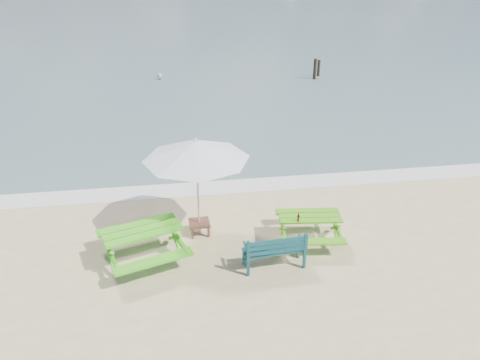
{
  "coord_description": "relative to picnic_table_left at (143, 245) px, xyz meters",
  "views": [
    {
      "loc": [
        -1.4,
        -7.74,
        6.35
      ],
      "look_at": [
        0.2,
        3.0,
        1.0
      ],
      "focal_mm": 35.0,
      "sensor_mm": 36.0,
      "label": 1
    }
  ],
  "objects": [
    {
      "name": "picnic_table_left",
      "position": [
        0.0,
        0.0,
        0.0
      ],
      "size": [
        2.23,
        2.35,
        0.82
      ],
      "color": "#40A919",
      "rests_on": "ground"
    },
    {
      "name": "park_bench",
      "position": [
        2.86,
        -0.68,
        -0.13
      ],
      "size": [
        1.4,
        0.56,
        0.85
      ],
      "color": "#0F3A41",
      "rests_on": "ground"
    },
    {
      "name": "swimmer",
      "position": [
        0.25,
        16.69,
        -0.88
      ],
      "size": [
        0.65,
        0.47,
        1.68
      ],
      "color": "tan",
      "rests_on": "ground"
    },
    {
      "name": "patio_umbrella",
      "position": [
        1.32,
        0.92,
        1.85
      ],
      "size": [
        2.59,
        2.59,
        2.48
      ],
      "color": "silver",
      "rests_on": "ground"
    },
    {
      "name": "beer_bottle",
      "position": [
        3.57,
        -0.0,
        0.38
      ],
      "size": [
        0.06,
        0.06,
        0.24
      ],
      "color": "#8D4614",
      "rests_on": "picnic_table_right"
    },
    {
      "name": "side_table",
      "position": [
        1.32,
        0.92,
        -0.22
      ],
      "size": [
        0.52,
        0.52,
        0.33
      ],
      "color": "brown",
      "rests_on": "ground"
    },
    {
      "name": "mooring_pilings",
      "position": [
        8.82,
        15.83,
        0.02
      ],
      "size": [
        0.57,
        0.77,
        1.3
      ],
      "color": "black",
      "rests_on": "ground"
    },
    {
      "name": "picnic_table_right",
      "position": [
        3.92,
        0.23,
        -0.06
      ],
      "size": [
        1.63,
        1.78,
        0.7
      ],
      "color": "#4D9E17",
      "rests_on": "ground"
    },
    {
      "name": "foam_strip",
      "position": [
        2.26,
        3.34,
        -0.39
      ],
      "size": [
        22.0,
        0.9,
        0.01
      ],
      "primitive_type": "cube",
      "color": "silver",
      "rests_on": "ground"
    }
  ]
}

